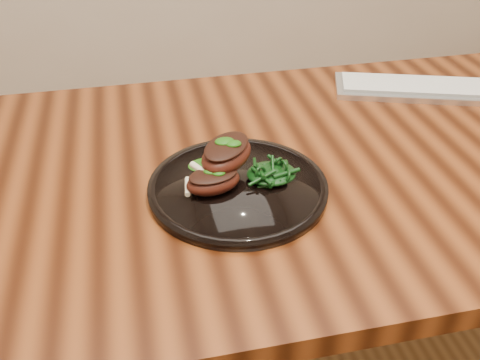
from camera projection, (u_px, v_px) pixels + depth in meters
name	position (u px, v px, depth m)	size (l,w,h in m)	color
desk	(309.00, 192.00, 1.05)	(1.60, 0.80, 0.75)	black
plate	(238.00, 187.00, 0.90)	(0.30, 0.30, 0.02)	black
lamb_chop_front	(213.00, 180.00, 0.87)	(0.10, 0.08, 0.04)	#40140C
lamb_chop_back	(226.00, 153.00, 0.89)	(0.13, 0.13, 0.05)	#40140C
herb_smear	(209.00, 164.00, 0.94)	(0.08, 0.05, 0.00)	#0E4106
greens_heap	(272.00, 171.00, 0.90)	(0.09, 0.08, 0.03)	black
keyboard	(428.00, 88.00, 1.22)	(0.44, 0.25, 0.02)	silver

